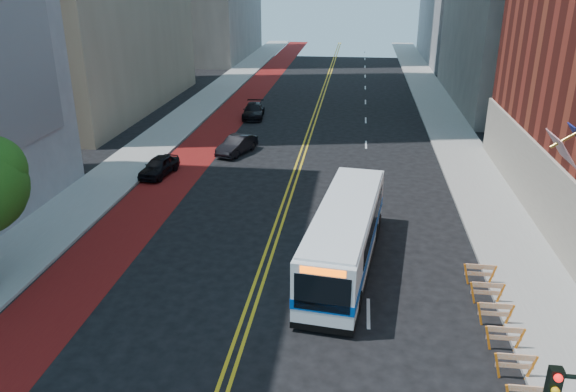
{
  "coord_description": "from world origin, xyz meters",
  "views": [
    {
      "loc": [
        3.97,
        -13.49,
        12.79
      ],
      "look_at": [
        1.28,
        8.0,
        4.14
      ],
      "focal_mm": 35.0,
      "sensor_mm": 36.0,
      "label": 1
    }
  ],
  "objects_px": {
    "transit_bus": "(345,235)",
    "car_b": "(237,145)",
    "car_c": "(254,111)",
    "car_a": "(159,166)"
  },
  "relations": [
    {
      "from": "car_b",
      "to": "car_c",
      "type": "xyz_separation_m",
      "value": [
        -0.79,
        11.26,
        -0.01
      ]
    },
    {
      "from": "car_a",
      "to": "car_b",
      "type": "bearing_deg",
      "value": 61.04
    },
    {
      "from": "transit_bus",
      "to": "car_c",
      "type": "bearing_deg",
      "value": 115.61
    },
    {
      "from": "transit_bus",
      "to": "car_a",
      "type": "distance_m",
      "value": 16.98
    },
    {
      "from": "car_b",
      "to": "car_c",
      "type": "distance_m",
      "value": 11.29
    },
    {
      "from": "transit_bus",
      "to": "car_b",
      "type": "distance_m",
      "value": 18.7
    },
    {
      "from": "car_a",
      "to": "car_c",
      "type": "bearing_deg",
      "value": 87.03
    },
    {
      "from": "car_a",
      "to": "car_c",
      "type": "distance_m",
      "value": 17.07
    },
    {
      "from": "car_c",
      "to": "transit_bus",
      "type": "bearing_deg",
      "value": -76.15
    },
    {
      "from": "car_b",
      "to": "car_c",
      "type": "bearing_deg",
      "value": 112.85
    }
  ]
}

